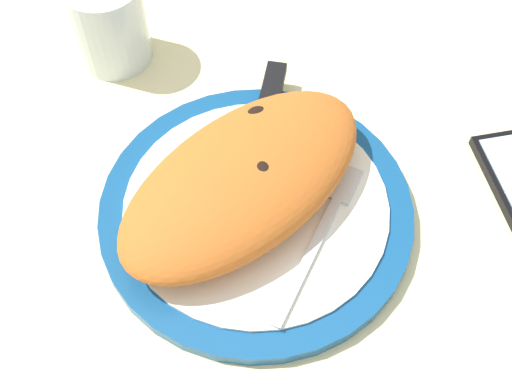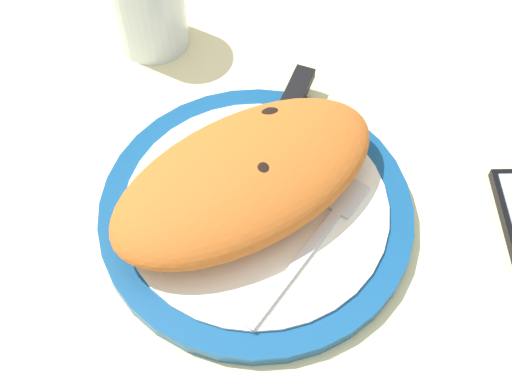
{
  "view_description": "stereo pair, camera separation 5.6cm",
  "coord_description": "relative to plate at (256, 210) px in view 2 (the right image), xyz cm",
  "views": [
    {
      "loc": [
        -24.95,
        -18.1,
        50.1
      ],
      "look_at": [
        0.0,
        0.0,
        3.74
      ],
      "focal_mm": 44.83,
      "sensor_mm": 36.0,
      "label": 1
    },
    {
      "loc": [
        -21.29,
        -22.29,
        50.1
      ],
      "look_at": [
        0.0,
        0.0,
        3.74
      ],
      "focal_mm": 44.83,
      "sensor_mm": 36.0,
      "label": 2
    }
  ],
  "objects": [
    {
      "name": "ground_plane",
      "position": [
        0.0,
        0.0,
        -2.33
      ],
      "size": [
        150.0,
        150.0,
        3.0
      ],
      "primitive_type": "cube",
      "color": "beige"
    },
    {
      "name": "plate",
      "position": [
        0.0,
        0.0,
        0.0
      ],
      "size": [
        28.44,
        28.44,
        1.74
      ],
      "color": "navy",
      "rests_on": "ground_plane"
    },
    {
      "name": "calzone",
      "position": [
        0.03,
        1.32,
        3.67
      ],
      "size": [
        27.54,
        17.61,
        5.49
      ],
      "color": "#C16023",
      "rests_on": "plate"
    },
    {
      "name": "fork",
      "position": [
        1.54,
        -6.24,
        1.11
      ],
      "size": [
        17.24,
        4.66,
        0.4
      ],
      "color": "silver",
      "rests_on": "plate"
    },
    {
      "name": "knife",
      "position": [
        7.71,
        4.6,
        1.41
      ],
      "size": [
        21.04,
        11.31,
        1.2
      ],
      "color": "silver",
      "rests_on": "plate"
    },
    {
      "name": "water_glass",
      "position": [
        7.59,
        24.37,
        3.17
      ],
      "size": [
        7.8,
        7.8,
        9.32
      ],
      "color": "silver",
      "rests_on": "ground_plane"
    }
  ]
}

